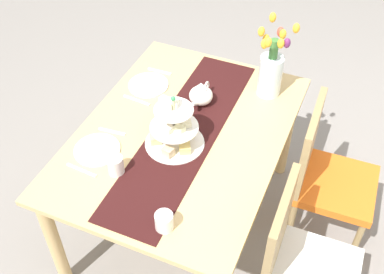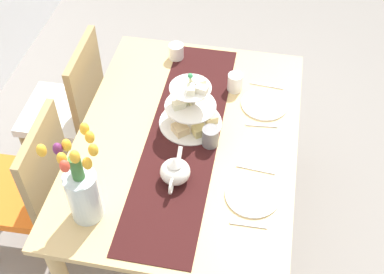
{
  "view_description": "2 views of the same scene",
  "coord_description": "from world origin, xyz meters",
  "px_view_note": "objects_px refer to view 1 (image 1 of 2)",
  "views": [
    {
      "loc": [
        1.62,
        0.75,
        2.46
      ],
      "look_at": [
        0.04,
        0.07,
        0.78
      ],
      "focal_mm": 44.89,
      "sensor_mm": 36.0,
      "label": 1
    },
    {
      "loc": [
        -1.54,
        -0.32,
        2.45
      ],
      "look_at": [
        -0.07,
        -0.04,
        0.83
      ],
      "focal_mm": 46.59,
      "sensor_mm": 36.0,
      "label": 2
    }
  ],
  "objects_px": {
    "dining_table": "(182,147)",
    "knife_left": "(137,100)",
    "dinner_plate_right": "(97,150)",
    "cream_jug": "(164,221)",
    "fork_left": "(160,71)",
    "chair_right": "(299,261)",
    "dinner_plate_left": "(148,85)",
    "mug_white_text": "(116,165)",
    "tulip_vase": "(271,69)",
    "mug_grey": "(164,116)",
    "teapot": "(201,95)",
    "knife_right": "(81,170)",
    "fork_right": "(112,131)",
    "tiered_cake_stand": "(174,131)",
    "chair_left": "(325,173)"
  },
  "relations": [
    {
      "from": "cream_jug",
      "to": "fork_left",
      "type": "bearing_deg",
      "value": -153.03
    },
    {
      "from": "dining_table",
      "to": "fork_left",
      "type": "height_order",
      "value": "fork_left"
    },
    {
      "from": "chair_left",
      "to": "teapot",
      "type": "distance_m",
      "value": 0.8
    },
    {
      "from": "dining_table",
      "to": "knife_left",
      "type": "height_order",
      "value": "knife_left"
    },
    {
      "from": "chair_right",
      "to": "dinner_plate_right",
      "type": "height_order",
      "value": "chair_right"
    },
    {
      "from": "dining_table",
      "to": "dinner_plate_left",
      "type": "height_order",
      "value": "dinner_plate_left"
    },
    {
      "from": "teapot",
      "to": "knife_right",
      "type": "bearing_deg",
      "value": -26.13
    },
    {
      "from": "fork_right",
      "to": "chair_left",
      "type": "bearing_deg",
      "value": 109.58
    },
    {
      "from": "cream_jug",
      "to": "fork_right",
      "type": "relative_size",
      "value": 0.57
    },
    {
      "from": "dinner_plate_left",
      "to": "fork_right",
      "type": "xyz_separation_m",
      "value": [
        0.42,
        0.0,
        -0.0
      ]
    },
    {
      "from": "dining_table",
      "to": "dinner_plate_right",
      "type": "relative_size",
      "value": 6.12
    },
    {
      "from": "knife_left",
      "to": "dinner_plate_right",
      "type": "bearing_deg",
      "value": 0.0
    },
    {
      "from": "dining_table",
      "to": "chair_right",
      "type": "bearing_deg",
      "value": 65.13
    },
    {
      "from": "knife_left",
      "to": "mug_grey",
      "type": "relative_size",
      "value": 1.79
    },
    {
      "from": "tiered_cake_stand",
      "to": "dinner_plate_right",
      "type": "distance_m",
      "value": 0.39
    },
    {
      "from": "fork_left",
      "to": "dinner_plate_right",
      "type": "bearing_deg",
      "value": 0.0
    },
    {
      "from": "dinner_plate_right",
      "to": "dining_table",
      "type": "bearing_deg",
      "value": 130.2
    },
    {
      "from": "tiered_cake_stand",
      "to": "fork_right",
      "type": "xyz_separation_m",
      "value": [
        0.05,
        -0.33,
        -0.09
      ]
    },
    {
      "from": "dinner_plate_left",
      "to": "knife_right",
      "type": "bearing_deg",
      "value": 0.0
    },
    {
      "from": "cream_jug",
      "to": "knife_right",
      "type": "distance_m",
      "value": 0.53
    },
    {
      "from": "tulip_vase",
      "to": "dinner_plate_left",
      "type": "height_order",
      "value": "tulip_vase"
    },
    {
      "from": "mug_white_text",
      "to": "dinner_plate_left",
      "type": "bearing_deg",
      "value": -166.18
    },
    {
      "from": "tulip_vase",
      "to": "dinner_plate_left",
      "type": "bearing_deg",
      "value": -72.22
    },
    {
      "from": "chair_left",
      "to": "dinner_plate_right",
      "type": "relative_size",
      "value": 3.96
    },
    {
      "from": "dinner_plate_left",
      "to": "mug_white_text",
      "type": "height_order",
      "value": "mug_white_text"
    },
    {
      "from": "tiered_cake_stand",
      "to": "teapot",
      "type": "relative_size",
      "value": 1.28
    },
    {
      "from": "chair_left",
      "to": "tulip_vase",
      "type": "xyz_separation_m",
      "value": [
        -0.25,
        -0.42,
        0.41
      ]
    },
    {
      "from": "tiered_cake_stand",
      "to": "chair_right",
      "type": "bearing_deg",
      "value": 71.13
    },
    {
      "from": "tiered_cake_stand",
      "to": "mug_grey",
      "type": "bearing_deg",
      "value": -135.68
    },
    {
      "from": "fork_right",
      "to": "knife_right",
      "type": "distance_m",
      "value": 0.29
    },
    {
      "from": "dining_table",
      "to": "cream_jug",
      "type": "bearing_deg",
      "value": 16.63
    },
    {
      "from": "knife_right",
      "to": "cream_jug",
      "type": "bearing_deg",
      "value": 74.63
    },
    {
      "from": "dining_table",
      "to": "fork_left",
      "type": "bearing_deg",
      "value": -141.72
    },
    {
      "from": "chair_right",
      "to": "dinner_plate_right",
      "type": "relative_size",
      "value": 3.96
    },
    {
      "from": "fork_right",
      "to": "teapot",
      "type": "bearing_deg",
      "value": 139.59
    },
    {
      "from": "chair_left",
      "to": "tiered_cake_stand",
      "type": "bearing_deg",
      "value": -65.85
    },
    {
      "from": "dining_table",
      "to": "knife_left",
      "type": "bearing_deg",
      "value": -111.95
    },
    {
      "from": "tiered_cake_stand",
      "to": "teapot",
      "type": "xyz_separation_m",
      "value": [
        -0.34,
        0.0,
        -0.03
      ]
    },
    {
      "from": "dinner_plate_right",
      "to": "mug_grey",
      "type": "relative_size",
      "value": 2.42
    },
    {
      "from": "tiered_cake_stand",
      "to": "dinner_plate_left",
      "type": "bearing_deg",
      "value": -137.95
    },
    {
      "from": "tulip_vase",
      "to": "mug_white_text",
      "type": "xyz_separation_m",
      "value": [
        0.86,
        -0.49,
        -0.12
      ]
    },
    {
      "from": "chair_right",
      "to": "mug_white_text",
      "type": "distance_m",
      "value": 0.96
    },
    {
      "from": "dining_table",
      "to": "chair_right",
      "type": "relative_size",
      "value": 1.55
    },
    {
      "from": "chair_right",
      "to": "tulip_vase",
      "type": "relative_size",
      "value": 1.97
    },
    {
      "from": "tulip_vase",
      "to": "chair_right",
      "type": "bearing_deg",
      "value": 27.06
    },
    {
      "from": "knife_left",
      "to": "mug_grey",
      "type": "distance_m",
      "value": 0.25
    },
    {
      "from": "dinner_plate_right",
      "to": "mug_grey",
      "type": "xyz_separation_m",
      "value": [
        -0.31,
        0.22,
        0.05
      ]
    },
    {
      "from": "chair_left",
      "to": "knife_right",
      "type": "distance_m",
      "value": 1.29
    },
    {
      "from": "cream_jug",
      "to": "dinner_plate_right",
      "type": "height_order",
      "value": "cream_jug"
    },
    {
      "from": "dinner_plate_left",
      "to": "knife_right",
      "type": "relative_size",
      "value": 1.35
    }
  ]
}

